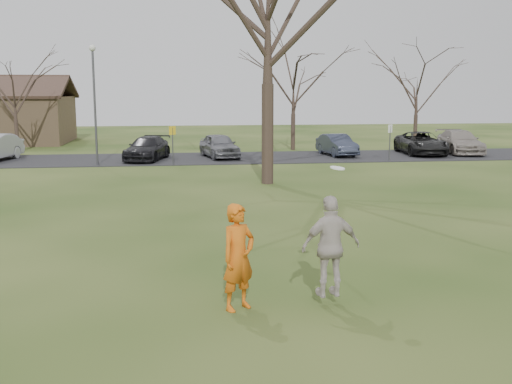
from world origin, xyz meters
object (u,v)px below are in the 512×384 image
at_px(car_7, 460,142).
at_px(car_5, 337,145).
at_px(player_defender, 238,257).
at_px(big_tree, 268,14).
at_px(car_6, 421,143).
at_px(car_3, 147,148).
at_px(lamp_post, 94,90).
at_px(car_4, 219,146).
at_px(catching_play, 331,246).

bearing_deg(car_7, car_5, -171.18).
height_order(player_defender, car_7, player_defender).
bearing_deg(big_tree, car_6, 42.49).
xyz_separation_m(car_5, car_6, (5.35, -0.06, 0.05)).
bearing_deg(car_5, car_7, -6.07).
xyz_separation_m(car_3, car_6, (16.70, 0.86, 0.04)).
bearing_deg(big_tree, lamp_post, 136.85).
height_order(car_4, catching_play, catching_play).
relative_size(player_defender, big_tree, 0.14).
height_order(car_3, car_7, car_7).
xyz_separation_m(car_7, big_tree, (-13.89, -10.51, 6.24)).
relative_size(car_4, car_5, 1.06).
bearing_deg(lamp_post, catching_play, -72.98).
bearing_deg(car_6, car_3, -171.81).
distance_m(car_4, lamp_post, 7.90).
xyz_separation_m(player_defender, car_7, (16.72, 25.29, -0.21)).
bearing_deg(car_6, catching_play, -111.02).
xyz_separation_m(car_5, lamp_post, (-13.90, -2.87, 3.29)).
bearing_deg(car_4, big_tree, -94.50).
relative_size(car_5, car_6, 0.78).
relative_size(car_6, big_tree, 0.36).
distance_m(car_4, car_5, 7.20).
height_order(car_6, lamp_post, lamp_post).
xyz_separation_m(car_3, catching_play, (4.29, -24.30, 0.43)).
xyz_separation_m(catching_play, big_tree, (1.16, 14.85, 5.88)).
relative_size(car_6, catching_play, 2.10).
relative_size(car_3, big_tree, 0.32).
distance_m(player_defender, car_6, 28.78).
bearing_deg(lamp_post, car_7, 7.82).
xyz_separation_m(car_4, catching_play, (0.13, -24.98, 0.38)).
bearing_deg(car_3, car_6, 17.23).
height_order(car_5, catching_play, catching_play).
height_order(catching_play, big_tree, big_tree).
distance_m(car_3, lamp_post, 4.59).
relative_size(player_defender, car_3, 0.43).
bearing_deg(lamp_post, car_4, 21.35).
distance_m(player_defender, car_5, 26.63).
bearing_deg(car_3, big_tree, -45.77).
relative_size(car_3, car_6, 0.90).
xyz_separation_m(car_3, lamp_post, (-2.55, -1.95, 3.28)).
bearing_deg(car_3, car_4, 23.51).
relative_size(car_3, lamp_post, 0.72).
distance_m(lamp_post, big_tree, 11.38).
relative_size(car_3, catching_play, 1.90).
xyz_separation_m(player_defender, catching_play, (1.68, -0.07, 0.16)).
bearing_deg(car_5, car_6, -7.70).
bearing_deg(car_4, lamp_post, -170.40).
distance_m(car_7, big_tree, 18.50).
bearing_deg(car_7, lamp_post, -164.33).
distance_m(car_3, big_tree, 12.60).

